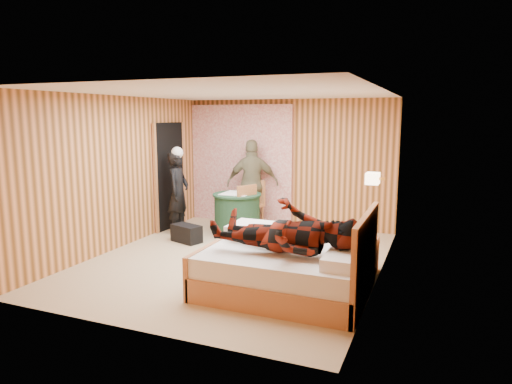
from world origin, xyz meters
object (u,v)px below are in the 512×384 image
at_px(duffel_bag, 187,233).
at_px(chair_far, 253,200).
at_px(bed, 289,267).
at_px(woman_standing, 178,193).
at_px(wall_lamp, 373,178).
at_px(man_at_table, 253,184).
at_px(chair_near, 243,207).
at_px(man_on_bed, 285,220).
at_px(round_table, 237,214).
at_px(nightstand, 363,255).

bearing_deg(duffel_bag, chair_far, 84.54).
xyz_separation_m(bed, woman_standing, (-2.81, 2.00, 0.46)).
bearing_deg(wall_lamp, man_at_table, 146.94).
relative_size(wall_lamp, man_at_table, 0.15).
distance_m(bed, chair_far, 3.41).
distance_m(chair_near, man_at_table, 0.87).
xyz_separation_m(wall_lamp, man_on_bed, (-0.77, -1.57, -0.33)).
relative_size(round_table, chair_near, 0.92).
bearing_deg(man_at_table, chair_near, 79.49).
bearing_deg(duffel_bag, bed, -13.69).
height_order(wall_lamp, chair_far, wall_lamp).
distance_m(nightstand, chair_far, 3.13).
relative_size(chair_far, man_on_bed, 0.53).
relative_size(nightstand, round_table, 0.58).
xyz_separation_m(duffel_bag, woman_standing, (-0.46, 0.50, 0.62)).
relative_size(woman_standing, man_at_table, 0.89).
bearing_deg(round_table, woman_standing, -167.01).
relative_size(bed, round_table, 2.25).
distance_m(duffel_bag, man_at_table, 1.77).
bearing_deg(chair_near, man_at_table, -143.98).
xyz_separation_m(wall_lamp, chair_near, (-2.38, 0.84, -0.74)).
bearing_deg(chair_near, round_table, -86.43).
distance_m(wall_lamp, round_table, 2.83).
xyz_separation_m(chair_far, man_on_bed, (1.73, -3.17, 0.43)).
height_order(wall_lamp, woman_standing, woman_standing).
xyz_separation_m(chair_far, man_at_table, (-0.02, 0.05, 0.32)).
distance_m(chair_near, woman_standing, 1.26).
relative_size(round_table, man_on_bed, 0.50).
distance_m(nightstand, man_on_bed, 1.61).
relative_size(bed, woman_standing, 1.30).
distance_m(chair_near, man_on_bed, 2.93).
relative_size(bed, nightstand, 3.85).
distance_m(bed, duffel_bag, 2.79).
relative_size(man_at_table, man_on_bed, 0.97).
xyz_separation_m(wall_lamp, man_at_table, (-2.53, 1.64, -0.44)).
bearing_deg(chair_near, duffel_bag, -22.39).
bearing_deg(duffel_bag, round_table, 68.88).
distance_m(wall_lamp, chair_far, 3.07).
xyz_separation_m(chair_near, man_on_bed, (1.61, -2.41, 0.41)).
height_order(duffel_bag, man_on_bed, man_on_bed).
distance_m(wall_lamp, duffel_bag, 3.36).
relative_size(bed, man_at_table, 1.16).
height_order(round_table, man_on_bed, man_on_bed).
bearing_deg(round_table, bed, -52.43).
xyz_separation_m(round_table, man_at_table, (0.00, 0.74, 0.47)).
distance_m(round_table, man_on_bed, 3.08).
bearing_deg(round_table, man_on_bed, -54.67).
relative_size(round_table, duffel_bag, 1.66).
bearing_deg(chair_near, man_on_bed, 59.40).
xyz_separation_m(bed, round_table, (-1.73, 2.25, 0.09)).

